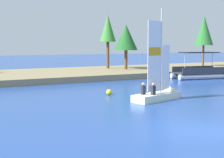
% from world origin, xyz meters
% --- Properties ---
extents(ground_plane, '(200.00, 200.00, 0.00)m').
position_xyz_m(ground_plane, '(0.00, 0.00, 0.00)').
color(ground_plane, '#234793').
extents(shore_bank, '(80.00, 12.64, 0.62)m').
position_xyz_m(shore_bank, '(0.00, 25.57, 0.31)').
color(shore_bank, '#897A56').
rests_on(shore_bank, ground).
extents(shoreline_tree_midleft, '(2.09, 2.09, 6.95)m').
position_xyz_m(shoreline_tree_midleft, '(9.96, 27.71, 5.71)').
color(shoreline_tree_midleft, brown).
rests_on(shoreline_tree_midleft, shore_bank).
extents(shoreline_tree_centre, '(2.93, 2.93, 5.59)m').
position_xyz_m(shoreline_tree_centre, '(11.25, 25.26, 4.59)').
color(shoreline_tree_centre, brown).
rests_on(shoreline_tree_centre, shore_bank).
extents(shoreline_tree_midright, '(2.69, 2.69, 7.14)m').
position_xyz_m(shoreline_tree_midright, '(24.21, 25.22, 5.66)').
color(shoreline_tree_midright, brown).
rests_on(shoreline_tree_midright, shore_bank).
extents(sailboat, '(4.45, 2.18, 6.53)m').
position_xyz_m(sailboat, '(3.61, 7.55, 0.47)').
color(sailboat, silver).
rests_on(sailboat, ground).
extents(pontoon_boat, '(6.10, 3.34, 2.91)m').
position_xyz_m(pontoon_boat, '(15.51, 16.80, 0.69)').
color(pontoon_boat, '#B2B2B7').
rests_on(pontoon_boat, ground).
extents(channel_buoy, '(0.43, 0.43, 0.43)m').
position_xyz_m(channel_buoy, '(1.32, 11.07, 0.22)').
color(channel_buoy, yellow).
rests_on(channel_buoy, ground).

